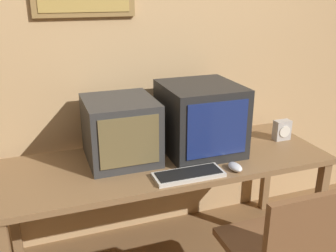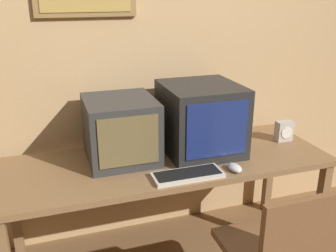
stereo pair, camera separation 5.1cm
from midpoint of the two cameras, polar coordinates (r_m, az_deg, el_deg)
wall_back at (r=2.52m, az=-4.10°, el=11.19°), size 8.00×0.08×2.60m
desk at (r=2.32m, az=-0.63°, el=-6.66°), size 1.97×0.69×0.72m
monitor_left at (r=2.25m, az=-7.89°, el=-0.57°), size 0.41×0.45×0.37m
monitor_right at (r=2.35m, az=4.30°, el=1.19°), size 0.46×0.48×0.43m
keyboard_main at (r=2.08m, az=2.46°, el=-7.41°), size 0.39×0.15×0.03m
mouse_near_keyboard at (r=2.18m, az=9.53°, el=-6.17°), size 0.07×0.11×0.04m
desk_clock at (r=2.67m, az=16.46°, el=-0.60°), size 0.11×0.07×0.14m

